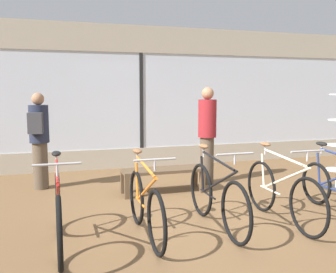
# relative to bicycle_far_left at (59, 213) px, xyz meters

# --- Properties ---
(ground_plane) EXTENTS (24.00, 24.00, 0.00)m
(ground_plane) POSITION_rel_bicycle_far_left_xyz_m (1.90, 0.54, -0.41)
(ground_plane) COLOR brown
(shop_back_wall) EXTENTS (12.00, 0.08, 3.20)m
(shop_back_wall) POSITION_rel_bicycle_far_left_xyz_m (1.90, 4.16, 1.23)
(shop_back_wall) COLOR #B2A893
(shop_back_wall) RESTS_ON ground_plane
(bicycle_far_left) EXTENTS (0.46, 1.79, 1.06)m
(bicycle_far_left) POSITION_rel_bicycle_far_left_xyz_m (0.00, 0.00, 0.00)
(bicycle_far_left) COLOR black
(bicycle_far_left) RESTS_ON ground_plane
(bicycle_left) EXTENTS (0.46, 1.71, 1.04)m
(bicycle_left) POSITION_rel_bicycle_far_left_xyz_m (0.99, 0.03, -0.01)
(bicycle_left) COLOR black
(bicycle_left) RESTS_ON ground_plane
(bicycle_center) EXTENTS (0.46, 1.79, 1.05)m
(bicycle_center) POSITION_rel_bicycle_far_left_xyz_m (1.93, 0.06, 0.00)
(bicycle_center) COLOR black
(bicycle_center) RESTS_ON ground_plane
(bicycle_right) EXTENTS (0.46, 1.80, 1.05)m
(bicycle_right) POSITION_rel_bicycle_far_left_xyz_m (2.85, -0.00, 0.00)
(bicycle_right) COLOR black
(bicycle_right) RESTS_ON ground_plane
(display_bench) EXTENTS (1.40, 0.44, 0.42)m
(display_bench) POSITION_rel_bicycle_far_left_xyz_m (1.75, 1.86, -0.06)
(display_bench) COLOR brown
(display_bench) RESTS_ON ground_plane
(customer_near_rack) EXTENTS (0.40, 0.53, 1.72)m
(customer_near_rack) POSITION_rel_bicycle_far_left_xyz_m (-0.27, 2.76, 0.52)
(customer_near_rack) COLOR brown
(customer_near_rack) RESTS_ON ground_plane
(customer_by_window) EXTENTS (0.38, 0.38, 1.82)m
(customer_by_window) POSITION_rel_bicycle_far_left_xyz_m (2.73, 2.27, 0.56)
(customer_by_window) COLOR brown
(customer_by_window) RESTS_ON ground_plane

